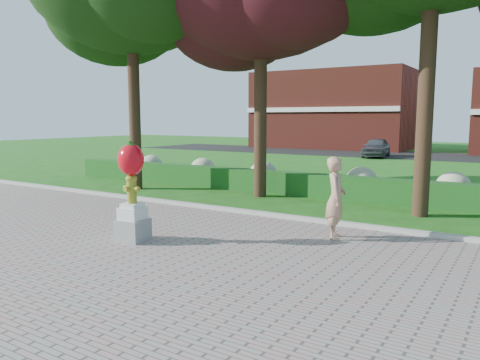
# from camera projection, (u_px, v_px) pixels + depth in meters

# --- Properties ---
(ground) EXTENTS (100.00, 100.00, 0.00)m
(ground) POSITION_uv_depth(u_px,v_px,m) (205.00, 242.00, 10.47)
(ground) COLOR #1B5114
(ground) RESTS_ON ground
(walkway) EXTENTS (40.00, 14.00, 0.04)m
(walkway) POSITION_uv_depth(u_px,v_px,m) (48.00, 299.00, 7.11)
(walkway) COLOR gray
(walkway) RESTS_ON ground
(curb) EXTENTS (40.00, 0.18, 0.15)m
(curb) POSITION_uv_depth(u_px,v_px,m) (269.00, 215.00, 12.97)
(curb) COLOR #ADADA5
(curb) RESTS_ON ground
(lawn_hedge) EXTENTS (24.00, 0.70, 0.80)m
(lawn_hedge) POSITION_uv_depth(u_px,v_px,m) (324.00, 186.00, 16.29)
(lawn_hedge) COLOR #124115
(lawn_hedge) RESTS_ON ground
(hydrangea_row) EXTENTS (20.10, 1.10, 0.99)m
(hydrangea_row) POSITION_uv_depth(u_px,v_px,m) (350.00, 180.00, 16.81)
(hydrangea_row) COLOR #ABAC84
(hydrangea_row) RESTS_ON ground
(street) EXTENTS (50.00, 8.00, 0.02)m
(street) POSITION_uv_depth(u_px,v_px,m) (434.00, 156.00, 33.96)
(street) COLOR black
(street) RESTS_ON ground
(building_left) EXTENTS (14.00, 8.00, 7.00)m
(building_left) POSITION_uv_depth(u_px,v_px,m) (334.00, 110.00, 43.82)
(building_left) COLOR maroon
(building_left) RESTS_ON ground
(hydrant_sculpture) EXTENTS (0.66, 0.66, 2.21)m
(hydrant_sculpture) POSITION_uv_depth(u_px,v_px,m) (132.00, 189.00, 10.25)
(hydrant_sculpture) COLOR gray
(hydrant_sculpture) RESTS_ON walkway
(woman) EXTENTS (0.64, 0.78, 1.86)m
(woman) POSITION_uv_depth(u_px,v_px,m) (336.00, 198.00, 10.49)
(woman) COLOR tan
(woman) RESTS_ON walkway
(parked_car) EXTENTS (2.07, 4.15, 1.36)m
(parked_car) POSITION_uv_depth(u_px,v_px,m) (376.00, 147.00, 33.13)
(parked_car) COLOR #43464B
(parked_car) RESTS_ON street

